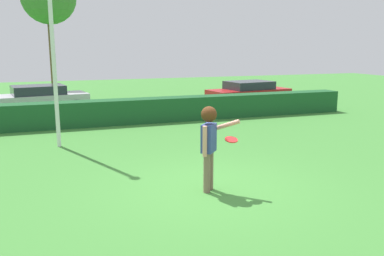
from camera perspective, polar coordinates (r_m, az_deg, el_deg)
ground_plane at (r=8.78m, az=2.68°, el=-8.39°), size 60.00×60.00×0.00m
person at (r=8.31m, az=2.42°, el=-1.45°), size 0.83×0.47×1.78m
frisbee at (r=8.20m, az=5.51°, el=-1.63°), size 0.26×0.26×0.09m
lamppost at (r=12.67m, az=-19.12°, el=14.47°), size 0.24×0.24×6.93m
hedge_row at (r=16.18m, az=-8.32°, el=2.36°), size 18.90×0.90×0.95m
parked_car_silver at (r=19.68m, az=-20.61°, el=3.96°), size 4.42×2.38×1.25m
parked_car_red at (r=20.90m, az=7.94°, el=4.96°), size 4.41×2.32×1.25m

